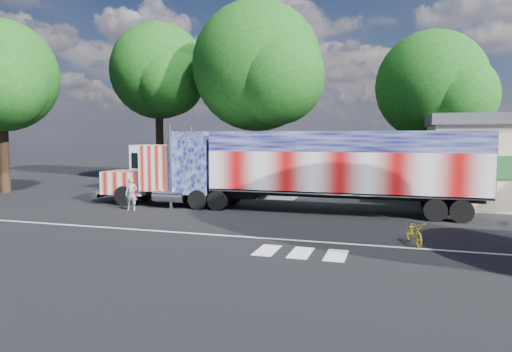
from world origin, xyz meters
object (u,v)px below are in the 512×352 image
(coach_bus, at_px, (214,169))
(tree_w_a, at_px, (1,76))
(semi_truck, at_px, (293,167))
(bicycle, at_px, (414,233))
(tree_nw_a, at_px, (160,72))
(woman, at_px, (131,194))
(tree_n_mid, at_px, (259,67))
(tree_ne_a, at_px, (433,86))

(coach_bus, distance_m, tree_w_a, 16.17)
(semi_truck, distance_m, tree_w_a, 21.94)
(bicycle, distance_m, tree_nw_a, 30.54)
(woman, bearing_deg, tree_w_a, 141.79)
(tree_nw_a, distance_m, tree_n_mid, 10.30)
(semi_truck, xyz_separation_m, tree_n_mid, (-5.27, 11.17, 7.12))
(woman, distance_m, tree_n_mid, 16.43)
(bicycle, xyz_separation_m, tree_nw_a, (-21.29, 19.78, 9.39))
(tree_nw_a, xyz_separation_m, tree_w_a, (-5.80, -11.85, -1.67))
(coach_bus, xyz_separation_m, tree_w_a, (-14.44, -3.43, 6.40))
(coach_bus, relative_size, bicycle, 7.09)
(coach_bus, height_order, tree_nw_a, tree_nw_a)
(coach_bus, xyz_separation_m, tree_n_mid, (1.39, 6.13, 7.71))
(coach_bus, bearing_deg, bicycle, -41.92)
(bicycle, xyz_separation_m, tree_n_mid, (-11.26, 17.49, 9.03))
(semi_truck, bearing_deg, bicycle, -46.52)
(semi_truck, xyz_separation_m, woman, (-8.37, -2.50, -1.46))
(coach_bus, relative_size, woman, 6.57)
(coach_bus, relative_size, tree_nw_a, 0.82)
(tree_ne_a, bearing_deg, tree_nw_a, 174.88)
(tree_nw_a, xyz_separation_m, tree_n_mid, (10.04, -2.29, -0.36))
(tree_n_mid, bearing_deg, semi_truck, -64.77)
(semi_truck, relative_size, tree_n_mid, 1.46)
(semi_truck, xyz_separation_m, bicycle, (5.99, -6.32, -1.91))
(tree_ne_a, xyz_separation_m, tree_w_a, (-28.80, -9.79, 0.59))
(semi_truck, height_order, tree_n_mid, tree_n_mid)
(coach_bus, xyz_separation_m, tree_ne_a, (14.36, 6.36, 5.81))
(bicycle, bearing_deg, tree_n_mid, 106.79)
(bicycle, bearing_deg, tree_ne_a, 68.52)
(woman, relative_size, bicycle, 1.08)
(semi_truck, relative_size, tree_ne_a, 1.85)
(tree_n_mid, bearing_deg, tree_nw_a, 167.17)
(tree_ne_a, bearing_deg, woman, -139.15)
(tree_nw_a, height_order, tree_n_mid, tree_n_mid)
(bicycle, bearing_deg, tree_w_a, 147.71)
(tree_nw_a, height_order, tree_ne_a, tree_nw_a)
(bicycle, bearing_deg, semi_truck, 117.51)
(woman, xyz_separation_m, tree_n_mid, (3.10, 13.67, 8.58))
(woman, xyz_separation_m, tree_ne_a, (16.07, 13.90, 6.68))
(coach_bus, xyz_separation_m, tree_nw_a, (-8.65, 8.42, 8.07))
(tree_nw_a, distance_m, tree_w_a, 13.30)
(bicycle, relative_size, tree_ne_a, 0.14)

